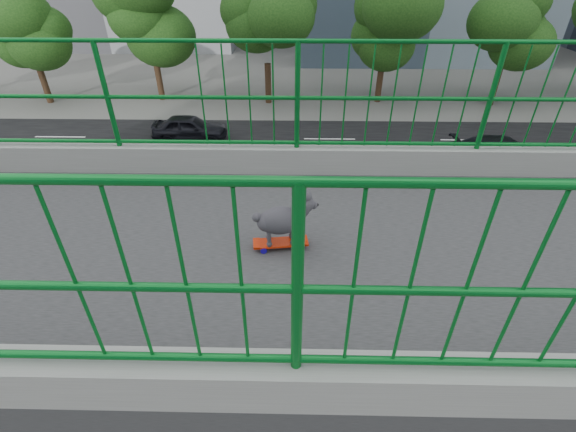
% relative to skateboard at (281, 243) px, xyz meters
% --- Properties ---
extents(road, '(18.00, 90.00, 0.02)m').
position_rel_skateboard_xyz_m(road, '(-13.03, 2.13, -7.04)').
color(road, black).
rests_on(road, ground).
extents(footbridge, '(3.00, 24.00, 7.00)m').
position_rel_skateboard_xyz_m(footbridge, '(-0.03, 2.13, -1.83)').
color(footbridge, '#2D2D2F').
rests_on(footbridge, ground).
extents(railing, '(3.00, 24.00, 1.42)m').
position_rel_skateboard_xyz_m(railing, '(-0.03, 2.13, 0.17)').
color(railing, gray).
rests_on(railing, footbridge).
extents(street_trees, '(5.30, 60.40, 7.26)m').
position_rel_skateboard_xyz_m(street_trees, '(-26.06, 3.19, -2.32)').
color(street_trees, black).
rests_on(street_trees, ground).
extents(skateboard, '(0.19, 0.48, 0.06)m').
position_rel_skateboard_xyz_m(skateboard, '(0.00, 0.00, 0.00)').
color(skateboard, red).
rests_on(skateboard, footbridge).
extents(poodle, '(0.27, 0.54, 0.45)m').
position_rel_skateboard_xyz_m(poodle, '(-0.00, 0.03, 0.26)').
color(poodle, '#2C2A2F').
rests_on(poodle, skateboard).
extents(car_1, '(1.60, 4.58, 1.51)m').
position_rel_skateboard_xyz_m(car_1, '(-9.23, 0.82, -6.29)').
color(car_1, '#97979C').
rests_on(car_1, ground).
extents(car_2, '(2.18, 4.73, 1.31)m').
position_rel_skateboard_xyz_m(car_2, '(-12.43, -12.45, -6.39)').
color(car_2, white).
rests_on(car_2, ground).
extents(car_3, '(2.14, 5.26, 1.53)m').
position_rel_skateboard_xyz_m(car_3, '(-15.63, 10.60, -6.28)').
color(car_3, black).
rests_on(car_3, ground).
extents(car_4, '(1.70, 4.23, 1.44)m').
position_rel_skateboard_xyz_m(car_4, '(-18.83, -5.98, -6.33)').
color(car_4, black).
rests_on(car_4, ground).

